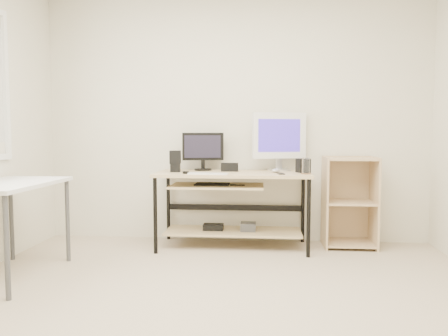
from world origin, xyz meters
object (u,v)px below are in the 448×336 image
object	(u,v)px
black_monitor	(203,149)
audio_controller	(175,164)
side_table	(8,193)
shelf_unit	(349,201)
desk	(230,194)
white_imac	(279,137)

from	to	relation	value
black_monitor	audio_controller	world-z (taller)	black_monitor
side_table	shelf_unit	bearing A→B (deg)	23.33
shelf_unit	black_monitor	bearing A→B (deg)	178.95
desk	shelf_unit	bearing A→B (deg)	7.77
desk	audio_controller	world-z (taller)	audio_controller
desk	shelf_unit	size ratio (longest dim) A/B	1.67
side_table	audio_controller	bearing A→B (deg)	44.48
side_table	white_imac	bearing A→B (deg)	30.57
side_table	black_monitor	size ratio (longest dim) A/B	2.37
desk	shelf_unit	xyz separation A→B (m)	(1.18, 0.16, -0.09)
side_table	audio_controller	xyz separation A→B (m)	(1.10, 1.08, 0.15)
desk	audio_controller	size ratio (longest dim) A/B	10.01
desk	black_monitor	xyz separation A→B (m)	(-0.30, 0.19, 0.43)
side_table	white_imac	world-z (taller)	white_imac
shelf_unit	white_imac	bearing A→B (deg)	176.59
side_table	black_monitor	distance (m)	1.87
desk	black_monitor	distance (m)	0.56
side_table	shelf_unit	world-z (taller)	shelf_unit
shelf_unit	white_imac	xyz separation A→B (m)	(-0.69, 0.04, 0.64)
side_table	audio_controller	size ratio (longest dim) A/B	6.67
desk	side_table	xyz separation A→B (m)	(-1.65, -1.06, 0.13)
black_monitor	shelf_unit	bearing A→B (deg)	-13.33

